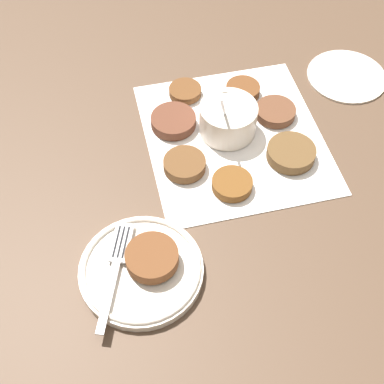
{
  "coord_description": "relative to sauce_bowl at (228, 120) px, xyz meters",
  "views": [
    {
      "loc": [
        -0.64,
        0.21,
        0.73
      ],
      "look_at": [
        -0.13,
        0.13,
        0.02
      ],
      "focal_mm": 50.0,
      "sensor_mm": 36.0,
      "label": 1
    }
  ],
  "objects": [
    {
      "name": "fritter_6",
      "position": [
        -0.08,
        0.09,
        -0.02
      ],
      "size": [
        0.07,
        0.07,
        0.02
      ],
      "color": "brown",
      "rests_on": "napkin"
    },
    {
      "name": "fritter_on_plate",
      "position": [
        -0.26,
        0.17,
        0.0
      ],
      "size": [
        0.08,
        0.08,
        0.02
      ],
      "color": "brown",
      "rests_on": "serving_plate"
    },
    {
      "name": "napkin",
      "position": [
        -0.02,
        -0.01,
        -0.03
      ],
      "size": [
        0.37,
        0.34,
        0.0
      ],
      "color": "white",
      "rests_on": "ground_plane"
    },
    {
      "name": "fork",
      "position": [
        -0.26,
        0.22,
        -0.01
      ],
      "size": [
        0.18,
        0.07,
        0.0
      ],
      "color": "silver",
      "rests_on": "serving_plate"
    },
    {
      "name": "fritter_1",
      "position": [
        0.03,
        0.1,
        -0.02
      ],
      "size": [
        0.08,
        0.08,
        0.02
      ],
      "color": "#573121",
      "rests_on": "napkin"
    },
    {
      "name": "ground_plane",
      "position": [
        -0.02,
        -0.04,
        -0.03
      ],
      "size": [
        4.0,
        4.0,
        0.0
      ],
      "primitive_type": "plane",
      "color": "#4C3828"
    },
    {
      "name": "fritter_2",
      "position": [
        -0.13,
        0.02,
        -0.02
      ],
      "size": [
        0.07,
        0.07,
        0.02
      ],
      "color": "brown",
      "rests_on": "napkin"
    },
    {
      "name": "fritter_5",
      "position": [
        0.09,
        -0.05,
        -0.02
      ],
      "size": [
        0.07,
        0.07,
        0.02
      ],
      "color": "brown",
      "rests_on": "napkin"
    },
    {
      "name": "extra_saucer",
      "position": [
        0.11,
        -0.27,
        -0.03
      ],
      "size": [
        0.16,
        0.16,
        0.01
      ],
      "color": "silver",
      "rests_on": "ground_plane"
    },
    {
      "name": "fritter_4",
      "position": [
        0.11,
        0.06,
        -0.02
      ],
      "size": [
        0.06,
        0.06,
        0.01
      ],
      "color": "brown",
      "rests_on": "napkin"
    },
    {
      "name": "serving_plate",
      "position": [
        -0.27,
        0.19,
        -0.02
      ],
      "size": [
        0.19,
        0.19,
        0.02
      ],
      "color": "silver",
      "rests_on": "ground_plane"
    },
    {
      "name": "sauce_bowl",
      "position": [
        0.0,
        0.0,
        0.0
      ],
      "size": [
        0.11,
        0.1,
        0.12
      ],
      "color": "silver",
      "rests_on": "napkin"
    },
    {
      "name": "fritter_3",
      "position": [
        0.02,
        -0.1,
        -0.02
      ],
      "size": [
        0.08,
        0.08,
        0.02
      ],
      "color": "brown",
      "rests_on": "napkin"
    },
    {
      "name": "fritter_0",
      "position": [
        -0.08,
        -0.1,
        -0.02
      ],
      "size": [
        0.09,
        0.09,
        0.02
      ],
      "color": "brown",
      "rests_on": "napkin"
    }
  ]
}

